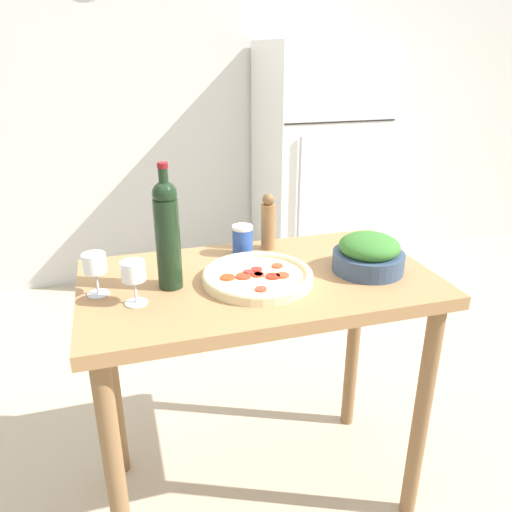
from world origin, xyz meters
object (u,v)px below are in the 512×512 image
Objects in this scene: wine_glass_far at (95,265)px; pepper_mill at (268,222)px; refrigerator at (316,169)px; salad_bowl at (369,254)px; wine_bottle at (167,232)px; homemade_pizza at (258,276)px; wine_glass_near at (133,274)px; salt_canister at (242,240)px.

wine_glass_far is 0.64m from pepper_mill.
refrigerator is 7.03× the size of salad_bowl.
wine_bottle reaches higher than pepper_mill.
refrigerator is 2.06m from homemade_pizza.
refrigerator is at bearing 54.16° from wine_glass_near.
refrigerator reaches higher than salad_bowl.
pepper_mill is (0.60, 0.22, 0.00)m from wine_glass_far.
wine_glass_near is 0.14m from wine_glass_far.
pepper_mill is at bearing 16.41° from salt_canister.
wine_glass_near is at bearing -142.66° from wine_bottle.
refrigerator is 12.55× the size of wine_glass_far.
wine_glass_near is 0.75m from salad_bowl.
salad_bowl is (0.75, 0.02, -0.04)m from wine_glass_near.
wine_bottle reaches higher than wine_glass_near.
salt_canister reaches higher than homemade_pizza.
pepper_mill reaches higher than homemade_pizza.
salad_bowl is at bearing 1.78° from wine_glass_near.
salad_bowl is at bearing -107.88° from refrigerator.
refrigerator is 2.18m from wine_bottle.
pepper_mill is 1.93× the size of salt_canister.
wine_bottle is 0.36m from salt_canister.
pepper_mill is at bearing 65.88° from homemade_pizza.
salad_bowl is 0.38m from homemade_pizza.
wine_bottle is 1.85× the size of pepper_mill.
salad_bowl is 0.67× the size of homemade_pizza.
wine_glass_near is 0.56× the size of salad_bowl.
wine_glass_near reaches higher than homemade_pizza.
wine_bottle is 2.94× the size of wine_glass_far.
wine_bottle is at bearing -124.78° from refrigerator.
wine_bottle is 1.10× the size of homemade_pizza.
homemade_pizza is 0.23m from salt_canister.
pepper_mill is at bearing 29.98° from wine_bottle.
homemade_pizza is at bearing 6.68° from wine_glass_near.
wine_bottle reaches higher than salad_bowl.
salt_canister is at bearing 87.40° from homemade_pizza.
refrigerator is at bearing 55.22° from wine_bottle.
wine_bottle reaches higher than wine_glass_far.
pepper_mill is 0.30m from homemade_pizza.
salad_bowl is at bearing -47.85° from pepper_mill.
salt_canister is (-0.11, -0.03, -0.05)m from pepper_mill.
refrigerator is at bearing 50.70° from wine_glass_far.
refrigerator is 7.92× the size of pepper_mill.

